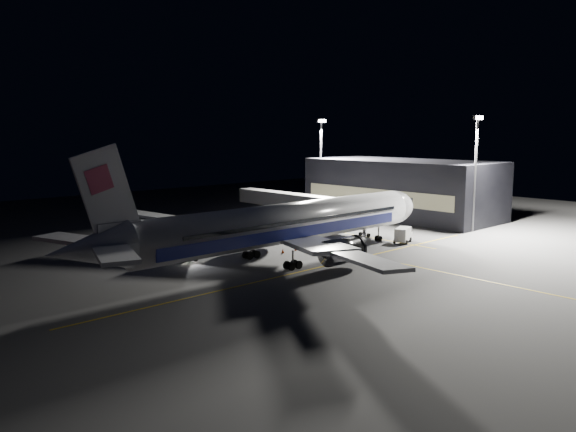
# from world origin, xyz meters

# --- Properties ---
(ground) EXTENTS (200.00, 200.00, 0.00)m
(ground) POSITION_xyz_m (0.00, 0.00, 0.00)
(ground) COLOR #4C4C4F
(ground) RESTS_ON ground
(guide_line_main) EXTENTS (0.25, 80.00, 0.01)m
(guide_line_main) POSITION_xyz_m (10.00, 0.00, 0.01)
(guide_line_main) COLOR gold
(guide_line_main) RESTS_ON ground
(guide_line_cross) EXTENTS (70.00, 0.25, 0.01)m
(guide_line_cross) POSITION_xyz_m (0.00, -6.00, 0.01)
(guide_line_cross) COLOR gold
(guide_line_cross) RESTS_ON ground
(guide_line_side) EXTENTS (0.25, 40.00, 0.01)m
(guide_line_side) POSITION_xyz_m (22.00, 10.00, 0.01)
(guide_line_side) COLOR gold
(guide_line_side) RESTS_ON ground
(airliner) EXTENTS (61.48, 54.22, 16.64)m
(airliner) POSITION_xyz_m (-1.08, 0.00, 5.16)
(airliner) COLOR silver
(airliner) RESTS_ON ground
(terminal) EXTENTS (18.12, 40.00, 12.00)m
(terminal) POSITION_xyz_m (45.98, 14.00, 6.00)
(terminal) COLOR black
(terminal) RESTS_ON ground
(jet_bridge) EXTENTS (3.60, 34.40, 6.30)m
(jet_bridge) POSITION_xyz_m (22.00, 18.06, 4.58)
(jet_bridge) COLOR #B2B2B7
(jet_bridge) RESTS_ON ground
(floodlight_mast_north) EXTENTS (2.40, 0.68, 20.70)m
(floodlight_mast_north) POSITION_xyz_m (40.00, 31.99, 12.37)
(floodlight_mast_north) COLOR #59595E
(floodlight_mast_north) RESTS_ON ground
(floodlight_mast_south) EXTENTS (2.40, 0.67, 20.70)m
(floodlight_mast_south) POSITION_xyz_m (40.00, -6.01, 12.37)
(floodlight_mast_south) COLOR #59595E
(floodlight_mast_south) RESTS_ON ground
(service_truck) EXTENTS (5.17, 3.53, 2.47)m
(service_truck) POSITION_xyz_m (22.65, -3.41, 1.32)
(service_truck) COLOR silver
(service_truck) RESTS_ON ground
(baggage_tug) EXTENTS (2.99, 2.55, 1.96)m
(baggage_tug) POSITION_xyz_m (-10.71, 9.23, 0.90)
(baggage_tug) COLOR black
(baggage_tug) RESTS_ON ground
(safety_cone_a) EXTENTS (0.36, 0.36, 0.54)m
(safety_cone_a) POSITION_xyz_m (5.41, 4.00, 0.27)
(safety_cone_a) COLOR #FF440A
(safety_cone_a) RESTS_ON ground
(safety_cone_b) EXTENTS (0.43, 0.43, 0.64)m
(safety_cone_b) POSITION_xyz_m (2.78, 4.00, 0.32)
(safety_cone_b) COLOR #FF440A
(safety_cone_b) RESTS_ON ground
(safety_cone_c) EXTENTS (0.38, 0.38, 0.57)m
(safety_cone_c) POSITION_xyz_m (4.15, 14.00, 0.29)
(safety_cone_c) COLOR #FF440A
(safety_cone_c) RESTS_ON ground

